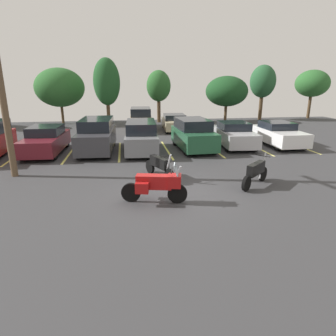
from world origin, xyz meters
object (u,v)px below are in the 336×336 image
object	(u,v)px
car_silver	(234,135)
car_white	(278,134)
car_far_champagne	(175,122)
car_far_tan	(141,119)
car_green	(193,134)
motorcycle_touring	(156,184)
car_maroon	(46,140)
motorcycle_third	(256,172)
motorcycle_second	(159,166)
car_grey	(141,137)
car_charcoal	(97,135)

from	to	relation	value
car_silver	car_white	world-z (taller)	car_silver
car_far_champagne	car_far_tan	bearing A→B (deg)	175.23
car_green	car_far_champagne	world-z (taller)	car_green
car_far_champagne	motorcycle_touring	bearing A→B (deg)	-101.96
car_far_tan	motorcycle_touring	bearing A→B (deg)	-91.39
car_maroon	car_white	xyz separation A→B (m)	(14.47, 0.17, -0.02)
motorcycle_third	car_green	distance (m)	6.85
car_far_tan	motorcycle_second	bearing A→B (deg)	-89.83
car_green	car_far_champagne	size ratio (longest dim) A/B	0.97
car_far_tan	car_far_champagne	size ratio (longest dim) A/B	1.01
motorcycle_third	car_maroon	world-z (taller)	car_maroon
car_maroon	car_white	distance (m)	14.47
motorcycle_touring	car_grey	xyz separation A→B (m)	(-0.05, 7.72, 0.24)
motorcycle_second	car_maroon	size ratio (longest dim) A/B	0.44
motorcycle_third	car_far_tan	size ratio (longest dim) A/B	0.37
car_grey	motorcycle_second	bearing A→B (deg)	-84.78
car_maroon	car_silver	world-z (taller)	car_maroon
car_far_tan	car_maroon	bearing A→B (deg)	-128.46
motorcycle_touring	car_charcoal	bearing A→B (deg)	107.94
motorcycle_second	motorcycle_touring	bearing A→B (deg)	-99.04
car_white	motorcycle_second	bearing A→B (deg)	-146.33
car_charcoal	car_far_champagne	distance (m)	9.27
car_green	car_silver	distance (m)	2.85
car_grey	car_far_champagne	xyz separation A→B (m)	(3.30, 7.61, -0.24)
car_grey	car_maroon	bearing A→B (deg)	175.92
car_far_champagne	car_grey	bearing A→B (deg)	-113.44
car_silver	car_white	size ratio (longest dim) A/B	0.97
car_far_tan	car_far_champagne	distance (m)	2.89
motorcycle_touring	motorcycle_second	xyz separation A→B (m)	(0.42, 2.62, -0.11)
car_grey	car_far_tan	xyz separation A→B (m)	(0.43, 7.85, 0.04)
car_green	car_white	distance (m)	5.80
car_green	car_charcoal	bearing A→B (deg)	177.03
car_green	motorcycle_second	bearing A→B (deg)	-117.32
car_white	car_green	bearing A→B (deg)	-176.06
car_silver	motorcycle_second	bearing A→B (deg)	-134.07
motorcycle_second	car_maroon	xyz separation A→B (m)	(-5.96, 5.50, 0.20)
car_charcoal	car_grey	bearing A→B (deg)	-10.13
motorcycle_third	car_silver	world-z (taller)	car_silver
motorcycle_third	car_green	bearing A→B (deg)	98.13
car_white	car_grey	bearing A→B (deg)	-176.42
motorcycle_second	car_green	xyz separation A→B (m)	(2.72, 5.27, 0.37)
car_silver	car_white	distance (m)	2.98
motorcycle_touring	motorcycle_second	world-z (taller)	motorcycle_touring
motorcycle_second	car_far_champagne	size ratio (longest dim) A/B	0.46
motorcycle_touring	car_charcoal	distance (m)	8.61
motorcycle_second	motorcycle_third	distance (m)	3.98
motorcycle_second	car_far_champagne	xyz separation A→B (m)	(2.83, 12.71, 0.11)
motorcycle_second	car_silver	distance (m)	7.96
car_maroon	car_far_champagne	xyz separation A→B (m)	(8.79, 7.22, -0.09)
motorcycle_second	car_white	bearing A→B (deg)	33.67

